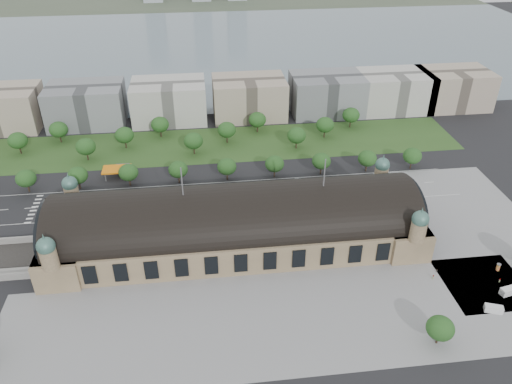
{
  "coord_description": "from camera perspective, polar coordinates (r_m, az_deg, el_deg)",
  "views": [
    {
      "loc": [
        -11.78,
        -163.82,
        127.42
      ],
      "look_at": [
        10.25,
        17.13,
        14.0
      ],
      "focal_mm": 35.0,
      "sensor_mm": 36.0,
      "label": 1
    }
  ],
  "objects": [
    {
      "name": "tree_row_2",
      "position": [
        255.03,
        -19.71,
        1.79
      ],
      "size": [
        9.6,
        9.6,
        11.52
      ],
      "color": "#2D2116",
      "rests_on": "ground"
    },
    {
      "name": "pedestrian_2",
      "position": [
        205.74,
        19.96,
        -8.42
      ],
      "size": [
        0.44,
        0.76,
        1.56
      ],
      "primitive_type": "imported",
      "rotation": [
        0.0,
        0.0,
        1.56
      ],
      "color": "gray",
      "rests_on": "ground"
    },
    {
      "name": "tree_belt_2",
      "position": [
        306.65,
        -21.65,
        6.66
      ],
      "size": [
        10.4,
        10.4,
        12.48
      ],
      "color": "#2D2116",
      "rests_on": "ground"
    },
    {
      "name": "plaza_east",
      "position": [
        237.17,
        23.44,
        -3.61
      ],
      "size": [
        56.0,
        100.0,
        0.12
      ],
      "primitive_type": "cube",
      "color": "gray",
      "rests_on": "ground"
    },
    {
      "name": "tree_belt_4",
      "position": [
        288.14,
        -14.81,
        6.31
      ],
      "size": [
        10.4,
        10.4,
        12.48
      ],
      "color": "#2D2116",
      "rests_on": "ground"
    },
    {
      "name": "parked_car_5",
      "position": [
        224.72,
        -9.91,
        -3.0
      ],
      "size": [
        5.07,
        4.52,
        1.31
      ],
      "primitive_type": "imported",
      "rotation": [
        0.0,
        0.0,
        -0.94
      ],
      "color": "gray",
      "rests_on": "ground"
    },
    {
      "name": "advertising_column",
      "position": [
        215.11,
        25.95,
        -7.72
      ],
      "size": [
        1.64,
        1.64,
        3.11
      ],
      "color": "#BA3D2E",
      "rests_on": "ground"
    },
    {
      "name": "office_1",
      "position": [
        339.71,
        -27.13,
        8.48
      ],
      "size": [
        45.0,
        32.0,
        24.0
      ],
      "primitive_type": "cube",
      "color": "tan",
      "rests_on": "ground"
    },
    {
      "name": "tree_row_1",
      "position": [
        261.74,
        -24.81,
        1.41
      ],
      "size": [
        9.6,
        9.6,
        11.52
      ],
      "color": "#2D2116",
      "rests_on": "ground"
    },
    {
      "name": "pedestrian_5",
      "position": [
        210.1,
        26.08,
        -9.07
      ],
      "size": [
        0.59,
        0.88,
        1.68
      ],
      "primitive_type": "imported",
      "rotation": [
        0.0,
        0.0,
        4.87
      ],
      "color": "gray",
      "rests_on": "ground"
    },
    {
      "name": "far_shore",
      "position": [
        674.08,
        -6.22,
        20.83
      ],
      "size": [
        700.0,
        120.0,
        0.14
      ],
      "primitive_type": "cube",
      "color": "#44513D",
      "rests_on": "ground"
    },
    {
      "name": "ground",
      "position": [
        207.88,
        -2.25,
        -5.94
      ],
      "size": [
        900.0,
        900.0,
        0.0
      ],
      "primitive_type": "plane",
      "color": "black",
      "rests_on": "ground"
    },
    {
      "name": "parked_car_4",
      "position": [
        226.79,
        -9.97,
        -2.62
      ],
      "size": [
        4.63,
        3.91,
        1.5
      ],
      "primitive_type": "imported",
      "rotation": [
        0.0,
        0.0,
        -0.96
      ],
      "color": "silver",
      "rests_on": "ground"
    },
    {
      "name": "tree_row_4",
      "position": [
        248.12,
        -8.9,
        2.55
      ],
      "size": [
        9.6,
        9.6,
        11.52
      ],
      "color": "#2D2116",
      "rests_on": "ground"
    },
    {
      "name": "pedestrian_0",
      "position": [
        202.0,
        19.6,
        -9.14
      ],
      "size": [
        0.97,
        0.68,
        1.82
      ],
      "primitive_type": "imported",
      "rotation": [
        0.0,
        0.0,
        0.2
      ],
      "color": "gray",
      "rests_on": "ground"
    },
    {
      "name": "tree_row_5",
      "position": [
        248.09,
        -3.36,
        2.91
      ],
      "size": [
        9.6,
        9.6,
        11.52
      ],
      "color": "#2D2116",
      "rests_on": "ground"
    },
    {
      "name": "tree_belt_3",
      "position": [
        280.93,
        -18.89,
        4.94
      ],
      "size": [
        10.4,
        10.4,
        12.48
      ],
      "color": "#2D2116",
      "rests_on": "ground"
    },
    {
      "name": "tree_plaza_s",
      "position": [
        174.58,
        20.31,
        -14.39
      ],
      "size": [
        9.0,
        9.0,
        10.64
      ],
      "color": "#2D2116",
      "rests_on": "ground"
    },
    {
      "name": "office_5",
      "position": [
        328.81,
        8.07,
        11.03
      ],
      "size": [
        45.0,
        32.0,
        24.0
      ],
      "primitive_type": "cube",
      "color": "gray",
      "rests_on": "ground"
    },
    {
      "name": "office_2",
      "position": [
        325.7,
        -18.81,
        9.42
      ],
      "size": [
        45.0,
        32.0,
        24.0
      ],
      "primitive_type": "cube",
      "color": "gray",
      "rests_on": "ground"
    },
    {
      "name": "traffic_car_2",
      "position": [
        243.43,
        -18.37,
        -1.3
      ],
      "size": [
        5.3,
        2.88,
        1.41
      ],
      "primitive_type": "imported",
      "rotation": [
        0.0,
        0.0,
        -1.46
      ],
      "color": "black",
      "rests_on": "ground"
    },
    {
      "name": "traffic_car_5",
      "position": [
        250.88,
        4.81,
        1.43
      ],
      "size": [
        4.23,
        1.61,
        1.38
      ],
      "primitive_type": "imported",
      "rotation": [
        0.0,
        0.0,
        1.61
      ],
      "color": "slate",
      "rests_on": "ground"
    },
    {
      "name": "tree_belt_5",
      "position": [
        296.88,
        -10.93,
        7.59
      ],
      "size": [
        10.4,
        10.4,
        12.48
      ],
      "color": "#2D2116",
      "rests_on": "ground"
    },
    {
      "name": "petrol_station",
      "position": [
        264.12,
        -15.27,
        2.56
      ],
      "size": [
        14.0,
        13.0,
        5.05
      ],
      "color": "orange",
      "rests_on": "ground"
    },
    {
      "name": "tree_row_6",
      "position": [
        250.38,
        2.14,
        3.23
      ],
      "size": [
        9.6,
        9.6,
        11.52
      ],
      "color": "#2D2116",
      "rests_on": "ground"
    },
    {
      "name": "road_slab",
      "position": [
        238.82,
        -7.83,
        -0.69
      ],
      "size": [
        260.0,
        26.0,
        0.1
      ],
      "primitive_type": "cube",
      "color": "black",
      "rests_on": "ground"
    },
    {
      "name": "office_4",
      "position": [
        320.06,
        -0.79,
        10.75
      ],
      "size": [
        45.0,
        32.0,
        24.0
      ],
      "primitive_type": "cube",
      "color": "tan",
      "rests_on": "ground"
    },
    {
      "name": "parked_car_0",
      "position": [
        237.38,
        -22.46,
        -3.1
      ],
      "size": [
        4.98,
        3.45,
        1.56
      ],
      "primitive_type": "imported",
      "rotation": [
        0.0,
        0.0,
        -1.14
      ],
      "color": "black",
      "rests_on": "ground"
    },
    {
      "name": "bus_east",
      "position": [
        232.13,
        4.36,
        -0.99
      ],
      "size": [
        12.89,
        4.05,
        3.53
      ],
      "primitive_type": "imported",
      "rotation": [
        0.0,
        0.0,
        1.48
      ],
      "color": "silver",
      "rests_on": "ground"
    },
    {
      "name": "tree_row_8",
      "position": [
        261.59,
        12.61,
        3.76
      ],
      "size": [
        9.6,
        9.6,
        11.52
      ],
      "color": "#2D2116",
      "rests_on": "ground"
    },
    {
      "name": "lake",
      "position": [
        479.22,
        -5.5,
        16.33
      ],
      "size": [
        700.0,
        320.0,
        0.08
      ],
      "primitive_type": "cube",
      "color": "slate",
      "rests_on": "ground"
    },
    {
      "name": "van_east",
      "position": [
        205.74,
        26.87,
        -10.09
      ],
      "size": [
        6.99,
        3.92,
        2.86
      ],
      "rotation": [
        0.0,
        0.0,
        0.2
      ],
      "color": "white",
      "rests_on": "ground"
    },
    {
      "name": "grass_belt",
      "position": [
        286.71,
        -6.89,
        5.26
      ],
      "size": [
        300.0,
        45.0,
        0.1
      ],
      "primitive_type": "cube",
      "color": "#2D4E1F",
      "rests_on": "ground"
    },
    {
      "name": "office_3",
      "position": [
        319.0,
        -9.9,
        10.2
      ],
      "size": [
        45.0,
        32.0,
        24.0
      ],
      "primitive_type": "cube",
      "color": "#BAB7B0",
      "rests_on": "ground"
    },
    {
      "name": "parked_car_1",
      "position": [
        231.26,
        -20.02,
        -3.55
      ],
      "size": [
        5.56,
        4.51,
        1.41
      ],
      "primitive_type": "imported",
      "rotation": [
        0.0,
        0.0,
        -1.06
      ],
      "color": "maroon",
      "rests_on": "ground"
    },
    {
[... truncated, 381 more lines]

